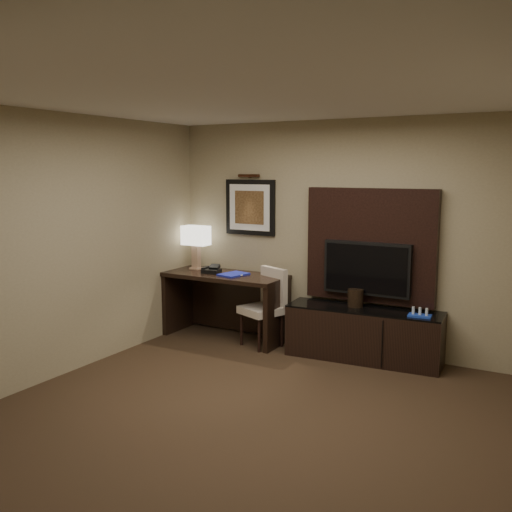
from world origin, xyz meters
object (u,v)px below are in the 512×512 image
Objects in this scene: desk_phone at (211,269)px; minibar_tray at (420,313)px; credenza at (364,334)px; desk at (225,306)px; desk_chair at (262,309)px; ice_bucket at (356,298)px; table_lamp at (196,246)px; tv at (367,269)px.

desk_phone reaches higher than minibar_tray.
desk is at bearing 177.36° from credenza.
minibar_tray is at bearing 24.79° from desk_chair.
ice_bucket is 0.75m from minibar_tray.
minibar_tray is (2.95, -0.11, -0.50)m from table_lamp.
table_lamp reaches higher than minibar_tray.
table_lamp is at bearing 177.82° from minibar_tray.
table_lamp reaches higher than desk_phone.
ice_bucket is (-0.09, -0.10, -0.33)m from tv.
desk_phone reaches higher than credenza.
tv reaches higher than desk_chair.
minibar_tray reaches higher than credenza.
table_lamp is at bearing 167.92° from desk.
desk reaches higher than credenza.
table_lamp is (-2.30, -0.08, 0.11)m from tv.
credenza is at bearing -77.21° from tv.
tv is 1.98m from desk_phone.
desk_chair reaches higher than ice_bucket.
tv is at bearing 34.95° from desk_chair.
desk_phone is (-0.75, 0.03, 0.43)m from desk_chair.
table_lamp is (-1.08, 0.18, 0.68)m from desk_chair.
credenza is 0.41m from ice_bucket.
tv is 0.36m from ice_bucket.
desk_chair is at bearing -9.53° from table_lamp.
desk_phone is at bearing -173.30° from tv.
minibar_tray is (0.66, -0.19, -0.39)m from tv.
table_lamp reaches higher than desk_chair.
tv is at bearing -4.06° from desk_phone.
tv reaches higher than desk.
credenza is (1.81, 0.05, -0.12)m from desk.
tv is at bearing 98.57° from credenza.
desk_phone is (0.34, -0.15, -0.25)m from table_lamp.
credenza is 2.47m from table_lamp.
minibar_tray is (2.43, -0.00, 0.22)m from desk.
desk_chair is at bearing -171.80° from ice_bucket.
table_lamp reaches higher than tv.
credenza is 8.14× the size of desk_phone.
ice_bucket is (-0.12, 0.04, 0.39)m from credenza.
tv is 1.10× the size of desk_chair.
ice_bucket reaches higher than credenza.
credenza is 1.26m from desk_chair.
desk is at bearing 1.67° from desk_phone.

